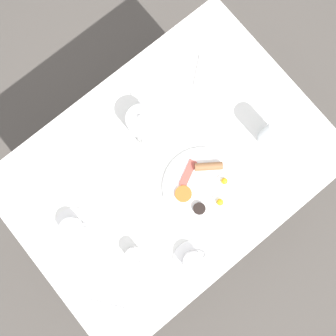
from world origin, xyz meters
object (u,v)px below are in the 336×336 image
at_px(teapot_near, 142,122).
at_px(creamer_jug, 134,255).
at_px(breakfast_plate, 204,187).
at_px(fork_by_plate, 131,190).
at_px(teacup_with_saucer_left, 193,262).
at_px(spoon_for_tea, 113,307).
at_px(teacup_with_saucer_right, 72,228).
at_px(water_glass_tall, 274,133).
at_px(knife_by_plate, 56,165).
at_px(napkin_folded, 216,75).

height_order(teapot_near, creamer_jug, teapot_near).
distance_m(breakfast_plate, fork_by_plate, 0.28).
relative_size(teacup_with_saucer_left, creamer_jug, 1.89).
bearing_deg(spoon_for_tea, teacup_with_saucer_left, 80.04).
height_order(breakfast_plate, spoon_for_tea, breakfast_plate).
height_order(teacup_with_saucer_right, water_glass_tall, water_glass_tall).
xyz_separation_m(teacup_with_saucer_left, knife_by_plate, (-0.61, -0.18, -0.02)).
height_order(creamer_jug, napkin_folded, creamer_jug).
relative_size(teacup_with_saucer_left, knife_by_plate, 0.90).
bearing_deg(napkin_folded, knife_by_plate, -99.47).
relative_size(teapot_near, fork_by_plate, 1.15).
relative_size(knife_by_plate, spoon_for_tea, 1.16).
xyz_separation_m(teapot_near, knife_by_plate, (-0.09, -0.35, -0.05)).
height_order(water_glass_tall, knife_by_plate, water_glass_tall).
distance_m(fork_by_plate, spoon_for_tea, 0.43).
bearing_deg(water_glass_tall, knife_by_plate, -122.00).
distance_m(teacup_with_saucer_left, spoon_for_tea, 0.33).
xyz_separation_m(teacup_with_saucer_left, water_glass_tall, (-0.17, 0.52, 0.05)).
distance_m(teapot_near, creamer_jug, 0.49).
height_order(teapot_near, napkin_folded, teapot_near).
xyz_separation_m(water_glass_tall, fork_by_plate, (-0.18, -0.53, -0.07)).
bearing_deg(water_glass_tall, napkin_folded, 178.12).
relative_size(teacup_with_saucer_right, fork_by_plate, 0.98).
xyz_separation_m(teapot_near, napkin_folded, (0.02, 0.35, -0.05)).
bearing_deg(breakfast_plate, napkin_folded, 133.43).
bearing_deg(breakfast_plate, teapot_near, -174.88).
height_order(creamer_jug, knife_by_plate, creamer_jug).
relative_size(teacup_with_saucer_right, napkin_folded, 0.71).
bearing_deg(teacup_with_saucer_left, spoon_for_tea, -99.96).
distance_m(breakfast_plate, teapot_near, 0.34).
xyz_separation_m(creamer_jug, napkin_folded, (-0.34, 0.68, -0.02)).
xyz_separation_m(teacup_with_saucer_right, water_glass_tall, (0.20, 0.78, 0.05)).
bearing_deg(teapot_near, knife_by_plate, 108.25).
bearing_deg(water_glass_tall, teacup_with_saucer_right, -104.34).
bearing_deg(napkin_folded, creamer_jug, -63.78).
xyz_separation_m(breakfast_plate, teacup_with_saucer_right, (-0.19, -0.47, 0.02)).
xyz_separation_m(breakfast_plate, knife_by_plate, (-0.42, -0.38, -0.01)).
bearing_deg(spoon_for_tea, teapot_near, 132.17).
relative_size(teapot_near, spoon_for_tea, 1.23).
distance_m(teapot_near, napkin_folded, 0.36).
bearing_deg(creamer_jug, knife_by_plate, -176.84).
bearing_deg(teapot_near, napkin_folded, -61.04).
bearing_deg(spoon_for_tea, teacup_with_saucer_right, 168.76).
xyz_separation_m(breakfast_plate, fork_by_plate, (-0.17, -0.22, -0.01)).
relative_size(teapot_near, creamer_jug, 2.22).
relative_size(fork_by_plate, knife_by_plate, 0.93).
relative_size(water_glass_tall, napkin_folded, 0.72).
relative_size(teapot_near, teacup_with_saucer_left, 1.17).
xyz_separation_m(teacup_with_saucer_right, creamer_jug, (0.22, 0.11, 0.00)).
relative_size(teacup_with_saucer_left, napkin_folded, 0.71).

